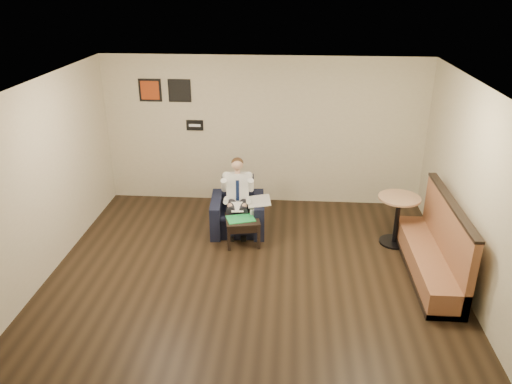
# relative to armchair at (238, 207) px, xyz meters

# --- Properties ---
(ground) EXTENTS (6.00, 6.00, 0.00)m
(ground) POSITION_rel_armchair_xyz_m (0.37, -1.70, -0.44)
(ground) COLOR black
(ground) RESTS_ON ground
(wall_back) EXTENTS (6.00, 0.02, 2.80)m
(wall_back) POSITION_rel_armchair_xyz_m (0.37, 1.30, 0.96)
(wall_back) COLOR beige
(wall_back) RESTS_ON ground
(wall_front) EXTENTS (6.00, 0.02, 2.80)m
(wall_front) POSITION_rel_armchair_xyz_m (0.37, -4.70, 0.96)
(wall_front) COLOR beige
(wall_front) RESTS_ON ground
(wall_left) EXTENTS (0.02, 6.00, 2.80)m
(wall_left) POSITION_rel_armchair_xyz_m (-2.63, -1.70, 0.96)
(wall_left) COLOR beige
(wall_left) RESTS_ON ground
(wall_right) EXTENTS (0.02, 6.00, 2.80)m
(wall_right) POSITION_rel_armchair_xyz_m (3.37, -1.70, 0.96)
(wall_right) COLOR beige
(wall_right) RESTS_ON ground
(ceiling) EXTENTS (6.00, 6.00, 0.02)m
(ceiling) POSITION_rel_armchair_xyz_m (0.37, -1.70, 2.36)
(ceiling) COLOR white
(ceiling) RESTS_ON wall_back
(seating_sign) EXTENTS (0.32, 0.02, 0.20)m
(seating_sign) POSITION_rel_armchair_xyz_m (-0.93, 1.29, 1.06)
(seating_sign) COLOR black
(seating_sign) RESTS_ON wall_back
(art_print_left) EXTENTS (0.42, 0.03, 0.42)m
(art_print_left) POSITION_rel_armchair_xyz_m (-1.73, 1.29, 1.71)
(art_print_left) COLOR #A13813
(art_print_left) RESTS_ON wall_back
(art_print_right) EXTENTS (0.42, 0.03, 0.42)m
(art_print_right) POSITION_rel_armchair_xyz_m (-1.18, 1.29, 1.71)
(art_print_right) COLOR black
(art_print_right) RESTS_ON wall_back
(armchair) EXTENTS (0.97, 0.97, 0.87)m
(armchair) POSITION_rel_armchair_xyz_m (0.00, 0.00, 0.00)
(armchair) COLOR black
(armchair) RESTS_ON ground
(seated_man) EXTENTS (0.64, 0.90, 1.20)m
(seated_man) POSITION_rel_armchair_xyz_m (0.01, -0.11, 0.16)
(seated_man) COLOR white
(seated_man) RESTS_ON armchair
(lap_papers) EXTENTS (0.24, 0.31, 0.01)m
(lap_papers) POSITION_rel_armchair_xyz_m (0.02, -0.21, 0.10)
(lap_papers) COLOR white
(lap_papers) RESTS_ON seated_man
(newspaper) EXTENTS (0.44, 0.52, 0.01)m
(newspaper) POSITION_rel_armchair_xyz_m (0.37, -0.07, 0.16)
(newspaper) COLOR silver
(newspaper) RESTS_ON armchair
(side_table) EXTENTS (0.64, 0.64, 0.44)m
(side_table) POSITION_rel_armchair_xyz_m (0.13, -0.44, -0.21)
(side_table) COLOR black
(side_table) RESTS_ON ground
(green_folder) EXTENTS (0.52, 0.44, 0.01)m
(green_folder) POSITION_rel_armchair_xyz_m (0.10, -0.46, 0.01)
(green_folder) COLOR green
(green_folder) RESTS_ON side_table
(coffee_mug) EXTENTS (0.09, 0.09, 0.09)m
(coffee_mug) POSITION_rel_armchair_xyz_m (0.28, -0.29, 0.05)
(coffee_mug) COLOR white
(coffee_mug) RESTS_ON side_table
(smartphone) EXTENTS (0.14, 0.07, 0.01)m
(smartphone) POSITION_rel_armchair_xyz_m (0.14, -0.28, 0.01)
(smartphone) COLOR black
(smartphone) RESTS_ON side_table
(banquette) EXTENTS (0.54, 2.27, 1.16)m
(banquette) POSITION_rel_armchair_xyz_m (2.96, -1.18, 0.14)
(banquette) COLOR brown
(banquette) RESTS_ON ground
(cafe_table) EXTENTS (0.74, 0.74, 0.84)m
(cafe_table) POSITION_rel_armchair_xyz_m (2.64, -0.28, -0.02)
(cafe_table) COLOR #A17657
(cafe_table) RESTS_ON ground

